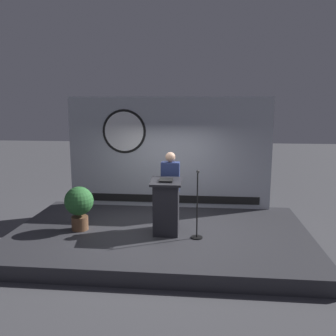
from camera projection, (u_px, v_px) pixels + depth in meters
name	position (u px, v px, depth m)	size (l,w,h in m)	color
ground_plane	(160.00, 243.00, 7.92)	(40.00, 40.00, 0.00)	#4C4C51
stage_platform	(160.00, 237.00, 7.89)	(6.40, 4.00, 0.30)	#333338
banner_display	(167.00, 153.00, 9.41)	(5.29, 0.12, 2.90)	#B2B7C1
podium	(166.00, 207.00, 7.51)	(0.64, 0.50, 1.21)	#26262B
speaker_person	(170.00, 189.00, 7.93)	(0.40, 0.26, 1.69)	black
microphone_stand	(197.00, 215.00, 7.37)	(0.24, 0.53, 1.37)	black
potted_plant	(79.00, 204.00, 7.79)	(0.63, 0.63, 0.96)	brown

